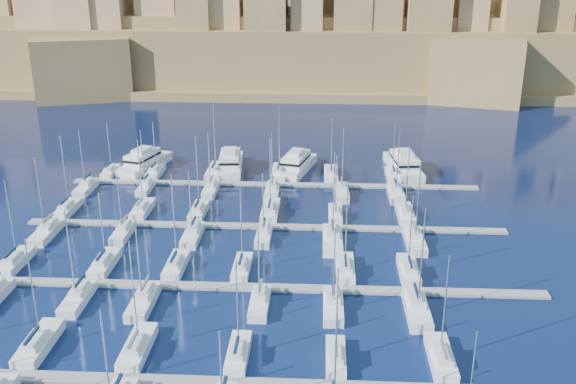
# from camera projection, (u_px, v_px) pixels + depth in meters

# --- Properties ---
(ground) EXTENTS (600.00, 600.00, 0.00)m
(ground) POSITION_uv_depth(u_px,v_px,m) (259.00, 252.00, 103.15)
(ground) COLOR black
(ground) RESTS_ON ground
(pontoon_near) EXTENTS (84.00, 2.00, 0.40)m
(pontoon_near) POSITION_uv_depth(u_px,v_px,m) (230.00, 383.00, 71.25)
(pontoon_near) COLOR slate
(pontoon_near) RESTS_ON ground
(pontoon_mid_near) EXTENTS (84.00, 2.00, 0.40)m
(pontoon_mid_near) POSITION_uv_depth(u_px,v_px,m) (251.00, 287.00, 91.85)
(pontoon_mid_near) COLOR slate
(pontoon_mid_near) RESTS_ON ground
(pontoon_mid_far) EXTENTS (84.00, 2.00, 0.40)m
(pontoon_mid_far) POSITION_uv_depth(u_px,v_px,m) (264.00, 226.00, 112.45)
(pontoon_mid_far) COLOR slate
(pontoon_mid_far) RESTS_ON ground
(pontoon_far) EXTENTS (84.00, 2.00, 0.40)m
(pontoon_far) POSITION_uv_depth(u_px,v_px,m) (273.00, 184.00, 133.05)
(pontoon_far) COLOR slate
(pontoon_far) RESTS_ON ground
(sailboat_1) EXTENTS (2.89, 9.64, 14.70)m
(sailboat_1) POSITION_uv_depth(u_px,v_px,m) (39.00, 344.00, 77.57)
(sailboat_1) COLOR silver
(sailboat_1) RESTS_ON ground
(sailboat_2) EXTENTS (2.78, 9.26, 14.81)m
(sailboat_2) POSITION_uv_depth(u_px,v_px,m) (137.00, 348.00, 76.80)
(sailboat_2) COLOR silver
(sailboat_2) RESTS_ON ground
(sailboat_3) EXTENTS (2.44, 8.13, 12.87)m
(sailboat_3) POSITION_uv_depth(u_px,v_px,m) (238.00, 354.00, 75.69)
(sailboat_3) COLOR silver
(sailboat_3) RESTS_ON ground
(sailboat_4) EXTENTS (2.31, 7.69, 12.51)m
(sailboat_4) POSITION_uv_depth(u_px,v_px,m) (336.00, 358.00, 74.93)
(sailboat_4) COLOR silver
(sailboat_4) RESTS_ON ground
(sailboat_5) EXTENTS (2.68, 8.94, 14.00)m
(sailboat_5) POSITION_uv_depth(u_px,v_px,m) (441.00, 358.00, 74.89)
(sailboat_5) COLOR silver
(sailboat_5) RESTS_ON ground
(sailboat_12) EXTENTS (2.67, 8.89, 14.06)m
(sailboat_12) POSITION_uv_depth(u_px,v_px,m) (15.00, 261.00, 98.46)
(sailboat_12) COLOR silver
(sailboat_12) RESTS_ON ground
(sailboat_13) EXTENTS (2.70, 8.99, 12.25)m
(sailboat_13) POSITION_uv_depth(u_px,v_px,m) (105.00, 263.00, 97.83)
(sailboat_13) COLOR silver
(sailboat_13) RESTS_ON ground
(sailboat_14) EXTENTS (2.68, 8.93, 15.50)m
(sailboat_14) POSITION_uv_depth(u_px,v_px,m) (176.00, 265.00, 97.25)
(sailboat_14) COLOR silver
(sailboat_14) RESTS_ON ground
(sailboat_15) EXTENTS (2.51, 8.35, 13.61)m
(sailboat_15) POSITION_uv_depth(u_px,v_px,m) (242.00, 268.00, 96.50)
(sailboat_15) COLOR silver
(sailboat_15) RESTS_ON ground
(sailboat_16) EXTENTS (2.74, 9.12, 14.47)m
(sailboat_16) POSITION_uv_depth(u_px,v_px,m) (345.00, 269.00, 96.09)
(sailboat_16) COLOR silver
(sailboat_16) RESTS_ON ground
(sailboat_17) EXTENTS (2.74, 9.12, 12.81)m
(sailboat_17) POSITION_uv_depth(u_px,v_px,m) (408.00, 270.00, 95.63)
(sailboat_17) COLOR silver
(sailboat_17) RESTS_ON ground
(sailboat_19) EXTENTS (2.62, 8.75, 14.38)m
(sailboat_19) POSITION_uv_depth(u_px,v_px,m) (78.00, 298.00, 87.87)
(sailboat_19) COLOR silver
(sailboat_19) RESTS_ON ground
(sailboat_20) EXTENTS (2.80, 9.34, 13.88)m
(sailboat_20) POSITION_uv_depth(u_px,v_px,m) (143.00, 301.00, 87.14)
(sailboat_20) COLOR silver
(sailboat_20) RESTS_ON ground
(sailboat_21) EXTENTS (2.52, 8.39, 12.67)m
(sailboat_21) POSITION_uv_depth(u_px,v_px,m) (260.00, 302.00, 86.81)
(sailboat_21) COLOR silver
(sailboat_21) RESTS_ON ground
(sailboat_22) EXTENTS (2.68, 8.92, 12.64)m
(sailboat_22) POSITION_uv_depth(u_px,v_px,m) (333.00, 305.00, 86.08)
(sailboat_22) COLOR silver
(sailboat_22) RESTS_ON ground
(sailboat_23) EXTENTS (2.94, 9.79, 15.74)m
(sailboat_23) POSITION_uv_depth(u_px,v_px,m) (417.00, 309.00, 85.12)
(sailboat_23) COLOR silver
(sailboat_23) RESTS_ON ground
(sailboat_24) EXTENTS (2.55, 8.50, 14.82)m
(sailboat_24) POSITION_uv_depth(u_px,v_px,m) (68.00, 209.00, 118.89)
(sailboat_24) COLOR silver
(sailboat_24) RESTS_ON ground
(sailboat_25) EXTENTS (2.75, 9.16, 14.25)m
(sailboat_25) POSITION_uv_depth(u_px,v_px,m) (142.00, 209.00, 118.51)
(sailboat_25) COLOR silver
(sailboat_25) RESTS_ON ground
(sailboat_26) EXTENTS (2.62, 8.72, 15.12)m
(sailboat_26) POSITION_uv_depth(u_px,v_px,m) (199.00, 211.00, 117.79)
(sailboat_26) COLOR silver
(sailboat_26) RESTS_ON ground
(sailboat_27) EXTENTS (3.03, 10.11, 14.61)m
(sailboat_27) POSITION_uv_depth(u_px,v_px,m) (270.00, 211.00, 117.77)
(sailboat_27) COLOR silver
(sailboat_27) RESTS_ON ground
(sailboat_28) EXTENTS (2.45, 8.17, 12.01)m
(sailboat_28) POSITION_uv_depth(u_px,v_px,m) (335.00, 214.00, 116.31)
(sailboat_28) COLOR silver
(sailboat_28) RESTS_ON ground
(sailboat_29) EXTENTS (2.85, 9.49, 13.76)m
(sailboat_29) POSITION_uv_depth(u_px,v_px,m) (405.00, 214.00, 116.28)
(sailboat_29) COLOR silver
(sailboat_29) RESTS_ON ground
(sailboat_30) EXTENTS (2.83, 9.44, 14.49)m
(sailboat_30) POSITION_uv_depth(u_px,v_px,m) (46.00, 232.00, 108.80)
(sailboat_30) COLOR silver
(sailboat_30) RESTS_ON ground
(sailboat_31) EXTENTS (2.45, 8.15, 12.92)m
(sailboat_31) POSITION_uv_depth(u_px,v_px,m) (123.00, 232.00, 108.77)
(sailboat_31) COLOR silver
(sailboat_31) RESTS_ON ground
(sailboat_32) EXTENTS (2.70, 9.00, 12.65)m
(sailboat_32) POSITION_uv_depth(u_px,v_px,m) (193.00, 235.00, 107.79)
(sailboat_32) COLOR silver
(sailboat_32) RESTS_ON ground
(sailboat_33) EXTENTS (2.46, 8.20, 12.22)m
(sailboat_33) POSITION_uv_depth(u_px,v_px,m) (264.00, 235.00, 107.57)
(sailboat_33) COLOR silver
(sailboat_33) RESTS_ON ground
(sailboat_34) EXTENTS (3.20, 10.67, 16.37)m
(sailboat_34) POSITION_uv_depth(u_px,v_px,m) (333.00, 240.00, 105.85)
(sailboat_34) COLOR silver
(sailboat_34) RESTS_ON ground
(sailboat_35) EXTENTS (2.95, 9.84, 14.72)m
(sailboat_35) POSITION_uv_depth(u_px,v_px,m) (415.00, 240.00, 105.58)
(sailboat_35) COLOR silver
(sailboat_35) RESTS_ON ground
(sailboat_36) EXTENTS (2.36, 7.88, 11.82)m
(sailboat_36) POSITION_uv_depth(u_px,v_px,m) (111.00, 172.00, 139.15)
(sailboat_36) COLOR silver
(sailboat_36) RESTS_ON ground
(sailboat_37) EXTENTS (2.62, 8.74, 11.98)m
(sailboat_37) POSITION_uv_depth(u_px,v_px,m) (156.00, 172.00, 139.07)
(sailboat_37) COLOR silver
(sailboat_37) RESTS_ON ground
(sailboat_38) EXTENTS (3.20, 10.66, 16.66)m
(sailboat_38) POSITION_uv_depth(u_px,v_px,m) (215.00, 171.00, 139.30)
(sailboat_38) COLOR silver
(sailboat_38) RESTS_ON ground
(sailboat_39) EXTENTS (3.06, 10.21, 15.40)m
(sailboat_39) POSITION_uv_depth(u_px,v_px,m) (279.00, 173.00, 138.41)
(sailboat_39) COLOR silver
(sailboat_39) RESTS_ON ground
(sailboat_40) EXTENTS (2.91, 9.70, 13.00)m
(sailboat_40) POSITION_uv_depth(u_px,v_px,m) (331.00, 174.00, 137.64)
(sailboat_40) COLOR silver
(sailboat_40) RESTS_ON ground
(sailboat_41) EXTENTS (2.66, 8.88, 12.93)m
(sailboat_41) POSITION_uv_depth(u_px,v_px,m) (393.00, 176.00, 136.61)
(sailboat_41) COLOR silver
(sailboat_41) RESTS_ON ground
(sailboat_42) EXTENTS (2.65, 8.83, 13.04)m
(sailboat_42) POSITION_uv_depth(u_px,v_px,m) (86.00, 187.00, 129.74)
(sailboat_42) COLOR silver
(sailboat_42) RESTS_ON ground
(sailboat_43) EXTENTS (2.28, 7.61, 13.10)m
(sailboat_43) POSITION_uv_depth(u_px,v_px,m) (146.00, 187.00, 129.71)
(sailboat_43) COLOR silver
(sailboat_43) RESTS_ON ground
(sailboat_44) EXTENTS (2.51, 8.37, 12.88)m
(sailboat_44) POSITION_uv_depth(u_px,v_px,m) (211.00, 189.00, 128.71)
(sailboat_44) COLOR silver
(sailboat_44) RESTS_ON ground
(sailboat_45) EXTENTS (2.72, 9.06, 13.10)m
(sailboat_45) POSITION_uv_depth(u_px,v_px,m) (272.00, 191.00, 127.78)
(sailboat_45) COLOR silver
(sailboat_45) RESTS_ON ground
(sailboat_46) EXTENTS (2.77, 9.24, 14.29)m
(sailboat_46) POSITION_uv_depth(u_px,v_px,m) (342.00, 192.00, 127.02)
(sailboat_46) COLOR silver
(sailboat_46) RESTS_ON ground
(sailboat_47) EXTENTS (2.84, 9.47, 14.68)m
(sailboat_47) POSITION_uv_depth(u_px,v_px,m) (396.00, 193.00, 126.38)
(sailboat_47) COLOR silver
(sailboat_47) RESTS_ON ground
(motor_yacht_a) EXTENTS (9.22, 16.96, 5.25)m
(motor_yacht_a) POSITION_uv_depth(u_px,v_px,m) (144.00, 162.00, 142.69)
(motor_yacht_a) COLOR silver
(motor_yacht_a) RESTS_ON ground
(motor_yacht_b) EXTENTS (6.35, 16.90, 5.25)m
(motor_yacht_b) POSITION_uv_depth(u_px,v_px,m) (230.00, 163.00, 141.86)
(motor_yacht_b) COLOR silver
(motor_yacht_b) RESTS_ON ground
(motor_yacht_c) EXTENTS (8.82, 16.87, 5.25)m
(motor_yacht_c) POSITION_uv_depth(u_px,v_px,m) (296.00, 164.00, 140.98)
(motor_yacht_c) COLOR silver
(motor_yacht_c) RESTS_ON ground
(motor_yacht_d) EXTENTS (7.33, 18.56, 5.25)m
(motor_yacht_d) POSITION_uv_depth(u_px,v_px,m) (404.00, 164.00, 140.68)
(motor_yacht_d) COLOR silver
(motor_yacht_d) RESTS_ON ground
(fortified_city) EXTENTS (460.00, 108.95, 59.52)m
(fortified_city) POSITION_uv_depth(u_px,v_px,m) (296.00, 39.00, 243.42)
(fortified_city) COLOR brown
(fortified_city) RESTS_ON ground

